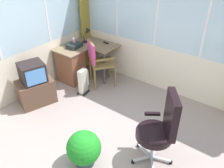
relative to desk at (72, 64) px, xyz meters
The scene contains 13 objects.
ground 2.37m from the desk, 124.22° to the right, with size 5.33×5.53×0.06m, color gray.
east_window_panel 2.29m from the desk, 65.28° to the right, with size 0.07×4.53×2.55m.
curtain_corner 1.15m from the desk, 17.62° to the left, with size 0.29×0.07×2.45m, color olive.
desk is the anchor object (origin of this frame).
desk_lamp 0.76m from the desk, ahead, with size 0.23×0.20×0.32m.
tv_remote 0.87m from the desk, 28.48° to the right, with size 0.04×0.15×0.02m, color black.
spray_bottle 0.48m from the desk, 21.46° to the left, with size 0.06×0.06×0.22m.
paper_tray 0.40m from the desk, ahead, with size 0.30×0.23×0.09m, color #20292B.
wooden_armchair 0.61m from the desk, 71.67° to the right, with size 0.67×0.67×0.98m.
office_chair 2.70m from the desk, 108.96° to the right, with size 0.61×0.60×1.11m.
tv_on_stand 1.03m from the desk, behind, with size 0.75×0.62×0.84m.
space_heater 0.59m from the desk, 113.74° to the right, with size 0.28×0.20×0.53m.
potted_plant 2.35m from the desk, 131.38° to the right, with size 0.48×0.48×0.54m.
Camera 1 is at (-1.77, -1.46, 2.70)m, focal length 37.23 mm.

